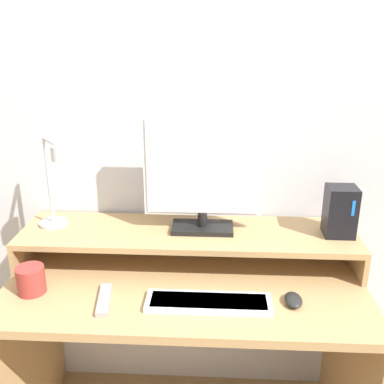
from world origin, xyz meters
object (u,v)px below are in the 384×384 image
(desk_lamp, at_px, (55,187))
(mouse, at_px, (293,300))
(keyboard, at_px, (209,302))
(monitor, at_px, (203,174))
(mug, at_px, (31,280))
(router_dock, at_px, (340,211))
(remote_control, at_px, (104,300))

(desk_lamp, height_order, mouse, desk_lamp)
(desk_lamp, xyz_separation_m, keyboard, (0.57, -0.27, -0.29))
(monitor, height_order, mug, monitor)
(monitor, relative_size, mouse, 4.80)
(monitor, relative_size, router_dock, 2.33)
(monitor, relative_size, keyboard, 1.07)
(monitor, xyz_separation_m, mouse, (0.30, -0.28, -0.33))
(remote_control, bearing_deg, desk_lamp, 129.91)
(router_dock, bearing_deg, mug, -166.98)
(desk_lamp, distance_m, mouse, 0.92)
(mug, bearing_deg, keyboard, -4.23)
(router_dock, bearing_deg, keyboard, -148.15)
(monitor, bearing_deg, desk_lamp, -176.64)
(desk_lamp, distance_m, remote_control, 0.46)
(monitor, distance_m, mouse, 0.53)
(keyboard, xyz_separation_m, mouse, (0.27, 0.02, 0.00))
(mouse, bearing_deg, router_dock, 54.01)
(monitor, xyz_separation_m, router_dock, (0.49, -0.02, -0.13))
(router_dock, height_order, keyboard, router_dock)
(keyboard, bearing_deg, remote_control, 179.94)
(router_dock, height_order, mug, router_dock)
(keyboard, height_order, mug, mug)
(monitor, height_order, desk_lamp, monitor)
(monitor, distance_m, mug, 0.69)
(mug, bearing_deg, mouse, -1.36)
(router_dock, relative_size, keyboard, 0.46)
(router_dock, xyz_separation_m, keyboard, (-0.46, -0.29, -0.21))
(desk_lamp, height_order, router_dock, desk_lamp)
(mug, bearing_deg, monitor, 24.80)
(desk_lamp, height_order, mug, desk_lamp)
(desk_lamp, height_order, remote_control, desk_lamp)
(remote_control, bearing_deg, mug, 170.31)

